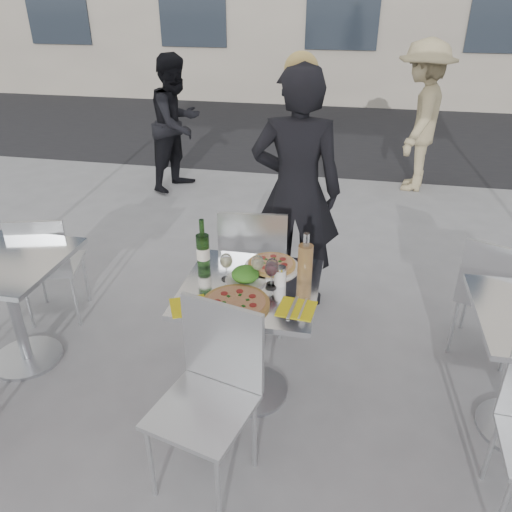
% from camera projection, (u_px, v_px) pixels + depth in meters
% --- Properties ---
extents(ground, '(80.00, 80.00, 0.00)m').
position_uv_depth(ground, '(251.00, 391.00, 3.01)').
color(ground, slate).
extents(street_asphalt, '(24.00, 5.00, 0.00)m').
position_uv_depth(street_asphalt, '(329.00, 130.00, 8.63)').
color(street_asphalt, black).
rests_on(street_asphalt, ground).
extents(main_table, '(0.72, 0.72, 0.75)m').
position_uv_depth(main_table, '(251.00, 318.00, 2.76)').
color(main_table, '#B7BABF').
rests_on(main_table, ground).
extents(side_table_left, '(0.72, 0.72, 0.75)m').
position_uv_depth(side_table_left, '(9.00, 289.00, 3.02)').
color(side_table_left, '#B7BABF').
rests_on(side_table_left, ground).
extents(chair_far, '(0.48, 0.49, 0.95)m').
position_uv_depth(chair_far, '(254.00, 261.00, 3.30)').
color(chair_far, silver).
rests_on(chair_far, ground).
extents(chair_near, '(0.51, 0.52, 0.92)m').
position_uv_depth(chair_near, '(212.00, 384.00, 2.29)').
color(chair_near, silver).
rests_on(chair_near, ground).
extents(side_chair_lfar, '(0.47, 0.48, 0.84)m').
position_uv_depth(side_chair_lfar, '(47.00, 261.00, 3.43)').
color(side_chair_lfar, silver).
rests_on(side_chair_lfar, ground).
extents(side_chair_rfar, '(0.51, 0.52, 0.85)m').
position_uv_depth(side_chair_rfar, '(492.00, 290.00, 3.08)').
color(side_chair_rfar, silver).
rests_on(side_chair_rfar, ground).
extents(woman_diner, '(0.67, 0.46, 1.76)m').
position_uv_depth(woman_diner, '(296.00, 192.00, 3.52)').
color(woman_diner, black).
rests_on(woman_diner, ground).
extents(pedestrian_a, '(0.81, 0.91, 1.55)m').
position_uv_depth(pedestrian_a, '(177.00, 124.00, 5.78)').
color(pedestrian_a, black).
rests_on(pedestrian_a, ground).
extents(pedestrian_b, '(0.84, 1.20, 1.70)m').
position_uv_depth(pedestrian_b, '(420.00, 117.00, 5.74)').
color(pedestrian_b, tan).
rests_on(pedestrian_b, ground).
extents(pizza_near, '(0.34, 0.34, 0.02)m').
position_uv_depth(pizza_near, '(236.00, 303.00, 2.49)').
color(pizza_near, tan).
rests_on(pizza_near, main_table).
extents(pizza_far, '(0.31, 0.31, 0.03)m').
position_uv_depth(pizza_far, '(272.00, 265.00, 2.83)').
color(pizza_far, white).
rests_on(pizza_far, main_table).
extents(salad_plate, '(0.22, 0.22, 0.09)m').
position_uv_depth(salad_plate, '(245.00, 276.00, 2.68)').
color(salad_plate, white).
rests_on(salad_plate, main_table).
extents(wine_bottle, '(0.07, 0.08, 0.29)m').
position_uv_depth(wine_bottle, '(203.00, 249.00, 2.78)').
color(wine_bottle, '#28551F').
rests_on(wine_bottle, main_table).
extents(carafe, '(0.08, 0.08, 0.29)m').
position_uv_depth(carafe, '(305.00, 263.00, 2.64)').
color(carafe, tan).
rests_on(carafe, main_table).
extents(sugar_shaker, '(0.06, 0.06, 0.11)m').
position_uv_depth(sugar_shaker, '(280.00, 276.00, 2.64)').
color(sugar_shaker, white).
rests_on(sugar_shaker, main_table).
extents(wineglass_white_a, '(0.07, 0.07, 0.16)m').
position_uv_depth(wineglass_white_a, '(226.00, 262.00, 2.67)').
color(wineglass_white_a, white).
rests_on(wineglass_white_a, main_table).
extents(wineglass_white_b, '(0.07, 0.07, 0.16)m').
position_uv_depth(wineglass_white_b, '(258.00, 264.00, 2.65)').
color(wineglass_white_b, white).
rests_on(wineglass_white_b, main_table).
extents(wineglass_red_a, '(0.07, 0.07, 0.16)m').
position_uv_depth(wineglass_red_a, '(271.00, 270.00, 2.59)').
color(wineglass_red_a, white).
rests_on(wineglass_red_a, main_table).
extents(wineglass_red_b, '(0.07, 0.07, 0.16)m').
position_uv_depth(wineglass_red_b, '(272.00, 267.00, 2.62)').
color(wineglass_red_b, white).
rests_on(wineglass_red_b, main_table).
extents(napkin_left, '(0.24, 0.24, 0.01)m').
position_uv_depth(napkin_left, '(189.00, 306.00, 2.48)').
color(napkin_left, '#D0C512').
rests_on(napkin_left, main_table).
extents(napkin_right, '(0.20, 0.20, 0.01)m').
position_uv_depth(napkin_right, '(297.00, 308.00, 2.46)').
color(napkin_right, '#D0C512').
rests_on(napkin_right, main_table).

